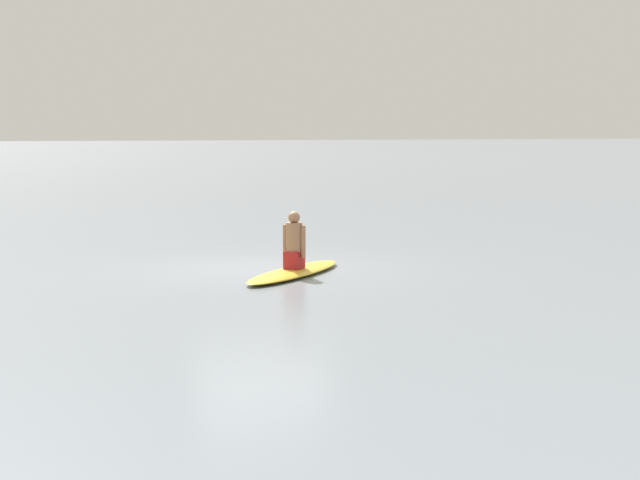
% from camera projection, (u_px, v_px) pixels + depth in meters
% --- Properties ---
extents(ground_plane, '(400.00, 400.00, 0.00)m').
position_uv_depth(ground_plane, '(263.00, 269.00, 18.57)').
color(ground_plane, gray).
extents(surfboard, '(2.85, 2.89, 0.12)m').
position_uv_depth(surfboard, '(294.00, 272.00, 17.80)').
color(surfboard, gold).
rests_on(surfboard, ground).
extents(person_paddler, '(0.44, 0.44, 1.04)m').
position_uv_depth(person_paddler, '(294.00, 243.00, 17.74)').
color(person_paddler, '#A51E23').
rests_on(person_paddler, surfboard).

